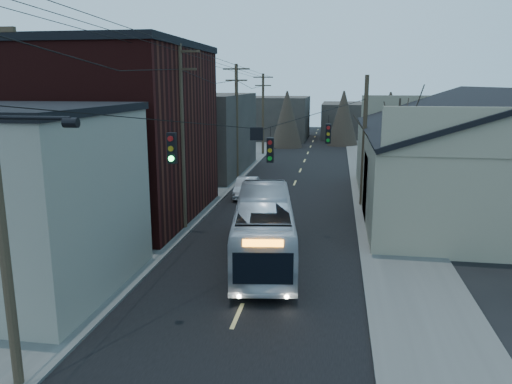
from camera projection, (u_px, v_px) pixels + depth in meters
road_surface at (293, 188)px, 38.70m from camera, size 9.00×110.00×0.02m
sidewalk_left at (211, 185)px, 39.70m from camera, size 4.00×110.00×0.12m
sidewalk_right at (378, 190)px, 37.68m from camera, size 4.00×110.00×0.12m
building_clapboard at (12, 203)px, 19.10m from camera, size 8.00×8.00×7.00m
building_brick at (111, 135)px, 29.54m from camera, size 10.00×12.00×10.00m
building_left_far at (195, 133)px, 45.22m from camera, size 9.00×14.00×7.00m
warehouse at (493, 169)px, 31.28m from camera, size 16.16×20.60×7.73m
building_far_left at (273, 118)px, 72.74m from camera, size 10.00×12.00×6.00m
building_far_right at (362, 120)px, 75.65m from camera, size 12.00×14.00×5.00m
bare_tree at (396, 165)px, 27.28m from camera, size 0.40×0.40×7.20m
utility_lines at (238, 131)px, 32.48m from camera, size 11.24×45.28×10.50m
bus at (264, 228)px, 22.92m from camera, size 3.96×10.97×2.99m
parked_car at (247, 187)px, 35.65m from camera, size 1.66×4.21×1.36m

